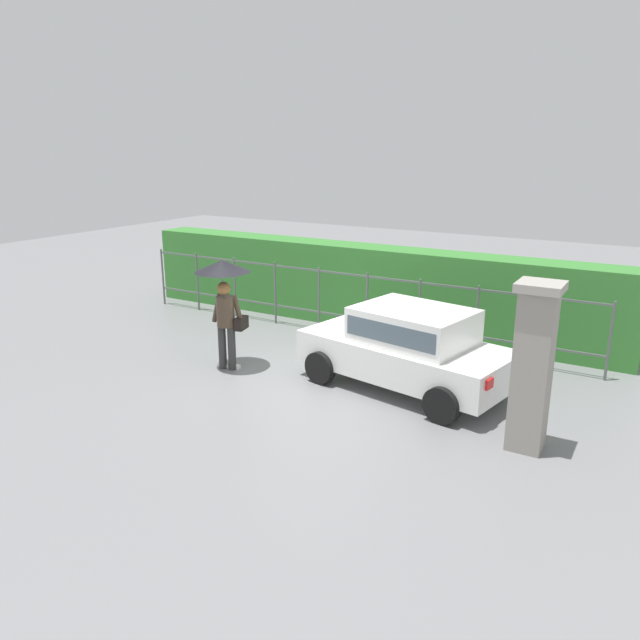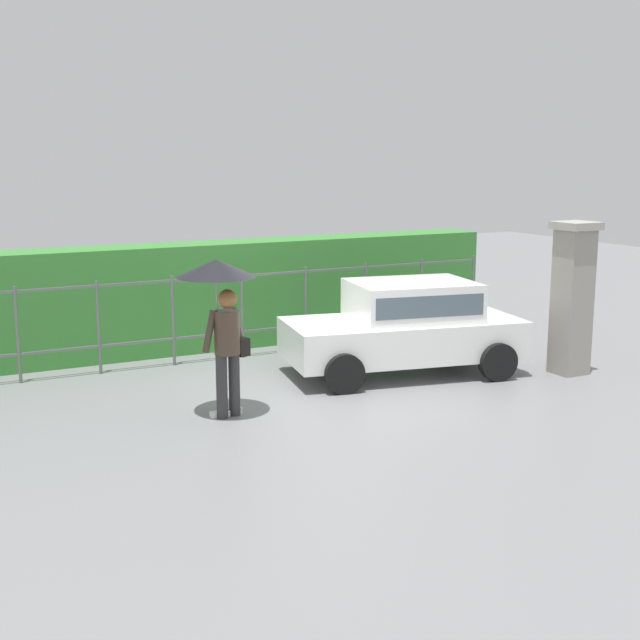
# 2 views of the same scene
# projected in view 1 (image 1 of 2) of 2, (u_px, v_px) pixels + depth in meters

# --- Properties ---
(ground_plane) EXTENTS (40.00, 40.00, 0.00)m
(ground_plane) POSITION_uv_depth(u_px,v_px,m) (309.00, 380.00, 11.23)
(ground_plane) COLOR slate
(car) EXTENTS (3.95, 2.41, 1.48)m
(car) POSITION_uv_depth(u_px,v_px,m) (408.00, 345.00, 10.64)
(car) COLOR white
(car) RESTS_ON ground
(pedestrian) EXTENTS (1.04, 1.04, 2.11)m
(pedestrian) POSITION_uv_depth(u_px,v_px,m) (224.00, 287.00, 11.42)
(pedestrian) COLOR #333333
(pedestrian) RESTS_ON ground
(gate_pillar) EXTENTS (0.60, 0.60, 2.42)m
(gate_pillar) POSITION_uv_depth(u_px,v_px,m) (533.00, 366.00, 8.39)
(gate_pillar) COLOR gray
(gate_pillar) RESTS_ON ground
(fence_section) EXTENTS (11.05, 0.05, 1.50)m
(fence_section) POSITION_uv_depth(u_px,v_px,m) (342.00, 300.00, 13.68)
(fence_section) COLOR #59605B
(fence_section) RESTS_ON ground
(hedge_row) EXTENTS (12.00, 0.90, 1.90)m
(hedge_row) POSITION_uv_depth(u_px,v_px,m) (363.00, 285.00, 14.49)
(hedge_row) COLOR #387F33
(hedge_row) RESTS_ON ground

